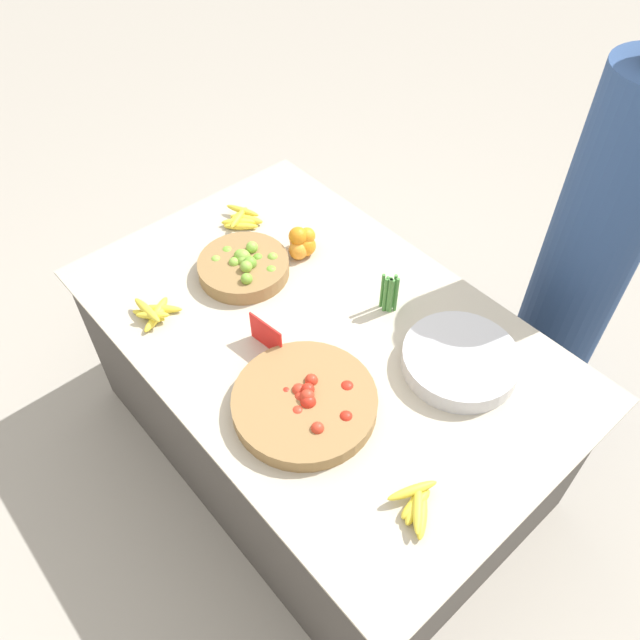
{
  "coord_description": "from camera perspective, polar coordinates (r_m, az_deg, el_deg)",
  "views": [
    {
      "loc": [
        1.07,
        -0.94,
        2.38
      ],
      "look_at": [
        0.0,
        0.0,
        0.8
      ],
      "focal_mm": 35.0,
      "sensor_mm": 36.0,
      "label": 1
    }
  ],
  "objects": [
    {
      "name": "veg_bundle",
      "position": [
        2.19,
        6.35,
        2.38
      ],
      "size": [
        0.06,
        0.05,
        0.15
      ],
      "color": "#4C8E42",
      "rests_on": "market_table"
    },
    {
      "name": "vendor_person",
      "position": [
        2.54,
        23.2,
        5.09
      ],
      "size": [
        0.34,
        0.34,
        1.74
      ],
      "color": "navy",
      "rests_on": "ground_plane"
    },
    {
      "name": "banana_bunch_front_center",
      "position": [
        2.59,
        -7.22,
        9.14
      ],
      "size": [
        0.19,
        0.16,
        0.05
      ],
      "color": "yellow",
      "rests_on": "market_table"
    },
    {
      "name": "banana_bunch_front_right",
      "position": [
        1.8,
        8.82,
        -16.34
      ],
      "size": [
        0.16,
        0.17,
        0.05
      ],
      "color": "yellow",
      "rests_on": "market_table"
    },
    {
      "name": "price_sign",
      "position": [
        2.08,
        -4.95,
        -1.37
      ],
      "size": [
        0.15,
        0.02,
        0.12
      ],
      "rotation": [
        0.0,
        0.0,
        0.12
      ],
      "color": "red",
      "rests_on": "market_table"
    },
    {
      "name": "banana_bunch_middle_right",
      "position": [
        2.27,
        -14.93,
        0.66
      ],
      "size": [
        0.15,
        0.17,
        0.06
      ],
      "color": "yellow",
      "rests_on": "market_table"
    },
    {
      "name": "metal_bowl",
      "position": [
        2.09,
        12.67,
        -3.63
      ],
      "size": [
        0.38,
        0.38,
        0.07
      ],
      "color": "silver",
      "rests_on": "market_table"
    },
    {
      "name": "ground_plane",
      "position": [
        2.78,
        0.0,
        -11.18
      ],
      "size": [
        12.0,
        12.0,
        0.0
      ],
      "primitive_type": "plane",
      "color": "#ADA599"
    },
    {
      "name": "lime_bowl",
      "position": [
        2.36,
        -6.97,
        4.92
      ],
      "size": [
        0.34,
        0.34,
        0.1
      ],
      "color": "olive",
      "rests_on": "market_table"
    },
    {
      "name": "market_table",
      "position": [
        2.46,
        0.0,
        -6.66
      ],
      "size": [
        1.78,
        1.14,
        0.75
      ],
      "color": "#4C4742",
      "rests_on": "ground_plane"
    },
    {
      "name": "orange_pile",
      "position": [
        2.41,
        -1.69,
        7.09
      ],
      "size": [
        0.12,
        0.12,
        0.12
      ],
      "color": "orange",
      "rests_on": "market_table"
    },
    {
      "name": "tomato_basket",
      "position": [
        1.94,
        -1.35,
        -7.53
      ],
      "size": [
        0.45,
        0.45,
        0.09
      ],
      "color": "olive",
      "rests_on": "market_table"
    }
  ]
}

